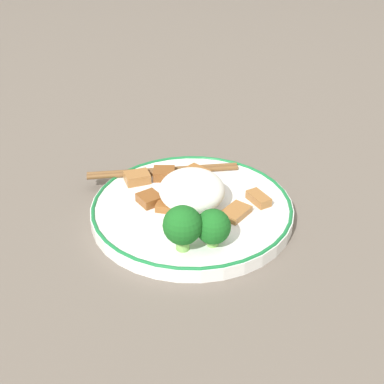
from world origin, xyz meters
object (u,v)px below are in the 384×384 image
at_px(broccoli_back_center, 213,227).
at_px(chopsticks, 163,171).
at_px(plate, 192,209).
at_px(broccoli_back_left, 183,226).

bearing_deg(broccoli_back_center, chopsticks, -72.63).
bearing_deg(plate, broccoli_back_left, 79.25).
xyz_separation_m(broccoli_back_left, broccoli_back_center, (-0.04, -0.01, -0.01)).
relative_size(plate, broccoli_back_left, 4.67).
distance_m(broccoli_back_left, chopsticks, 0.18).
relative_size(broccoli_back_left, broccoli_back_center, 1.21).
height_order(broccoli_back_left, chopsticks, broccoli_back_left).
bearing_deg(chopsticks, broccoli_back_left, 95.88).
height_order(plate, broccoli_back_left, broccoli_back_left).
bearing_deg(broccoli_back_left, chopsticks, -84.12).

